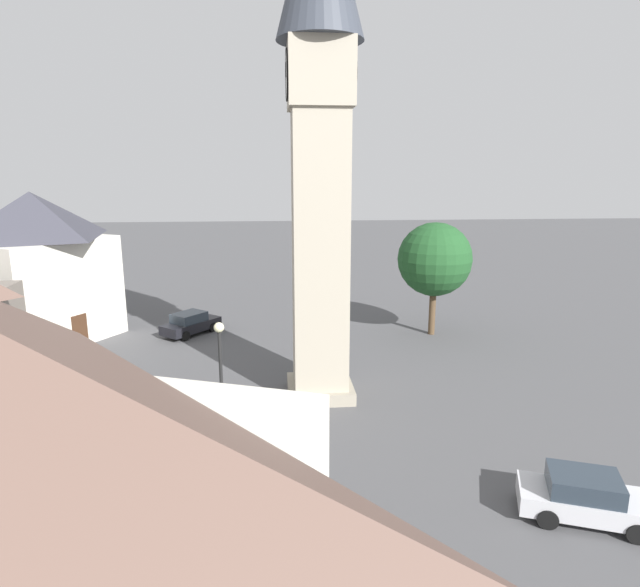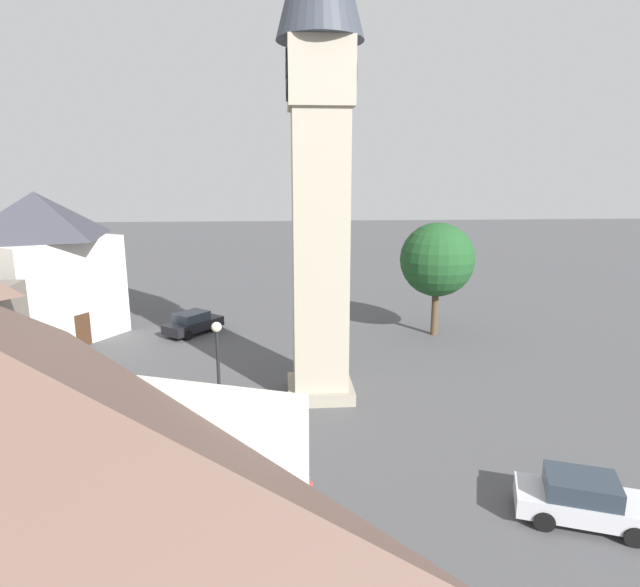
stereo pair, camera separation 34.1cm
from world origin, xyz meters
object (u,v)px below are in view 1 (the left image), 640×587
object	(u,v)px
clock_tower	(320,101)
pedestrian	(311,493)
tree	(435,260)
lamp_post	(221,375)
car_red_corner	(191,323)
car_blue_kerb	(587,497)
car_silver_kerb	(159,526)
building_shop_left	(38,267)

from	to	relation	value
clock_tower	pedestrian	distance (m)	16.14
tree	lamp_post	xyz separation A→B (m)	(-15.92, 12.59, -1.42)
clock_tower	car_red_corner	bearing A→B (deg)	35.91
clock_tower	car_blue_kerb	world-z (taller)	clock_tower
car_blue_kerb	car_red_corner	size ratio (longest dim) A/B	1.05
tree	lamp_post	distance (m)	20.34
car_silver_kerb	lamp_post	world-z (taller)	lamp_post
car_red_corner	pedestrian	xyz separation A→B (m)	(-20.61, -6.69, 0.25)
car_blue_kerb	lamp_post	size ratio (longest dim) A/B	0.79
clock_tower	building_shop_left	world-z (taller)	clock_tower
lamp_post	clock_tower	bearing A→B (deg)	-32.33
car_red_corner	lamp_post	size ratio (longest dim) A/B	0.75
car_silver_kerb	pedestrian	bearing A→B (deg)	-79.14
car_silver_kerb	lamp_post	bearing A→B (deg)	-19.98
car_red_corner	car_silver_kerb	bearing A→B (deg)	-174.01
clock_tower	building_shop_left	size ratio (longest dim) A/B	2.23
lamp_post	car_red_corner	bearing A→B (deg)	12.20
tree	lamp_post	world-z (taller)	tree
clock_tower	lamp_post	xyz separation A→B (m)	(-6.49, 4.11, -10.09)
car_red_corner	lamp_post	bearing A→B (deg)	-167.80
car_silver_kerb	building_shop_left	size ratio (longest dim) A/B	0.41
car_red_corner	building_shop_left	size ratio (longest dim) A/B	0.40
building_shop_left	clock_tower	bearing A→B (deg)	-121.12
car_silver_kerb	tree	xyz separation A→B (m)	(20.04, -14.09, 4.38)
car_blue_kerb	tree	bearing A→B (deg)	-2.95
pedestrian	lamp_post	world-z (taller)	lamp_post
car_blue_kerb	car_silver_kerb	world-z (taller)	same
clock_tower	car_silver_kerb	size ratio (longest dim) A/B	5.44
car_blue_kerb	car_red_corner	distance (m)	26.20
pedestrian	building_shop_left	distance (m)	25.99
tree	building_shop_left	xyz separation A→B (m)	(0.93, 25.64, -0.23)
clock_tower	tree	distance (m)	15.36
pedestrian	building_shop_left	xyz separation A→B (m)	(20.12, 15.99, 3.90)
car_red_corner	tree	size ratio (longest dim) A/B	0.56
lamp_post	car_blue_kerb	bearing A→B (deg)	-108.71
lamp_post	building_shop_left	bearing A→B (deg)	37.76
tree	car_blue_kerb	bearing A→B (deg)	177.05
car_red_corner	pedestrian	distance (m)	21.67
car_silver_kerb	car_red_corner	bearing A→B (deg)	5.99
pedestrian	lamp_post	size ratio (longest dim) A/B	0.30
car_blue_kerb	lamp_post	distance (m)	12.57
clock_tower	lamp_post	bearing A→B (deg)	147.67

